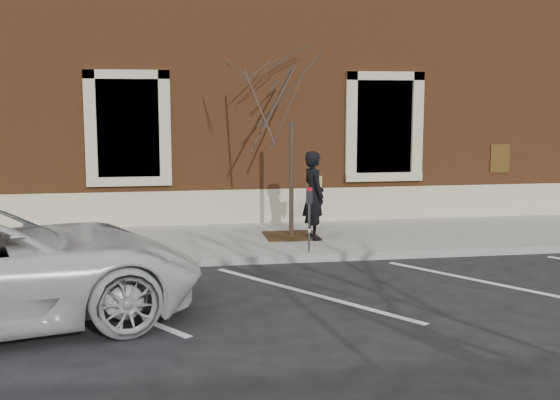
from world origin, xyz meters
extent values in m
plane|color=#28282B|center=(0.00, 0.00, 0.00)|extent=(120.00, 120.00, 0.00)
cube|color=#B7B5AC|center=(0.00, 1.75, 0.07)|extent=(40.00, 3.50, 0.15)
cube|color=#9E9E99|center=(0.00, -0.05, 0.07)|extent=(40.00, 0.12, 0.15)
cube|color=brown|center=(0.00, 7.75, 4.00)|extent=(40.00, 8.50, 8.00)
cube|color=beige|center=(0.00, 3.53, 0.55)|extent=(40.00, 0.06, 0.80)
cube|color=black|center=(-3.00, 3.65, 2.40)|extent=(1.40, 0.30, 2.20)
cube|color=beige|center=(-3.00, 3.48, 1.20)|extent=(1.90, 0.20, 0.20)
cube|color=black|center=(3.00, 3.65, 2.40)|extent=(1.40, 0.30, 2.20)
cube|color=beige|center=(3.00, 3.48, 1.20)|extent=(1.90, 0.20, 0.20)
imported|color=black|center=(0.84, 1.37, 1.07)|extent=(0.57, 0.75, 1.84)
cylinder|color=#595B60|center=(0.48, 0.12, 0.62)|extent=(0.04, 0.04, 0.94)
cube|color=black|center=(0.48, 0.12, 1.21)|extent=(0.11, 0.08, 0.24)
cube|color=red|center=(0.48, 0.12, 1.36)|extent=(0.10, 0.08, 0.06)
cube|color=white|center=(0.48, 0.08, 0.57)|extent=(0.05, 0.00, 0.07)
cube|color=#452F16|center=(0.43, 1.72, 0.16)|extent=(1.11, 1.11, 0.03)
cylinder|color=#3E2D25|center=(0.43, 1.72, 1.36)|extent=(0.10, 0.10, 2.43)
camera|label=1|loc=(-2.19, -12.73, 3.01)|focal=45.00mm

